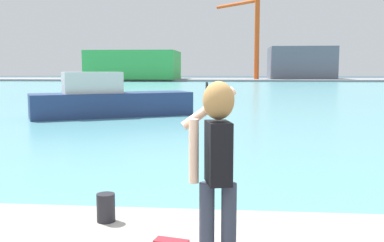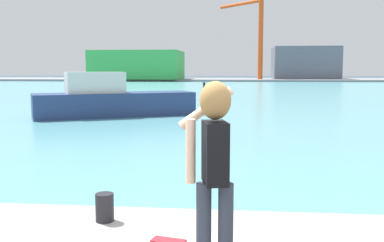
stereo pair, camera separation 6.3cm
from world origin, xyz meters
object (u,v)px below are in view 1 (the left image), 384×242
Objects in this scene: warehouse_right at (301,63)px; person_photographer at (217,156)px; warehouse_left at (134,65)px; boat_moored at (109,100)px; port_crane at (251,29)px; harbor_bollard at (106,208)px.

person_photographer is at bearing -98.81° from warehouse_right.
warehouse_right reaches higher than person_photographer.
warehouse_right is (34.73, 5.66, 0.46)m from warehouse_left.
boat_moored is at bearing 5.97° from person_photographer.
warehouse_right is 13.26m from port_crane.
boat_moored is (-6.02, 17.70, -0.76)m from person_photographer.
person_photographer is 0.13× the size of warehouse_right.
warehouse_right reaches higher than harbor_bollard.
warehouse_left is at bearing 0.24° from person_photographer.
warehouse_left is 1.35× the size of warehouse_right.
warehouse_left reaches higher than person_photographer.
person_photographer is 90.13m from port_crane.
warehouse_left is 1.09× the size of port_crane.
person_photographer is 5.05× the size of harbor_bollard.
person_photographer is 0.22× the size of boat_moored.
harbor_bollard is 17.14m from boat_moored.
warehouse_right is at bearing 47.16° from boat_moored.
warehouse_right is 0.80× the size of port_crane.
warehouse_left reaches higher than boat_moored.
warehouse_left is (-18.91, 86.30, 2.59)m from harbor_bollard.
warehouse_left is at bearing -175.04° from port_crane.
boat_moored is 73.22m from port_crane.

